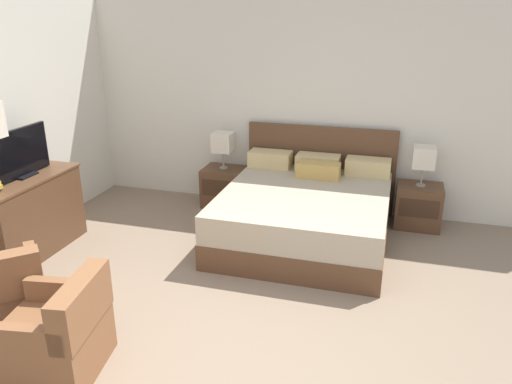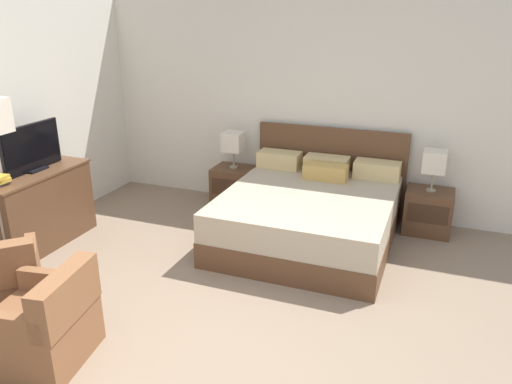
{
  "view_description": "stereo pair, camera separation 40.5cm",
  "coord_description": "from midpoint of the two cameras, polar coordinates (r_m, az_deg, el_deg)",
  "views": [
    {
      "loc": [
        1.17,
        -2.55,
        2.5
      ],
      "look_at": [
        -0.15,
        2.0,
        0.75
      ],
      "focal_mm": 35.0,
      "sensor_mm": 36.0,
      "label": 1
    },
    {
      "loc": [
        1.56,
        -2.42,
        2.5
      ],
      "look_at": [
        -0.15,
        2.0,
        0.75
      ],
      "focal_mm": 35.0,
      "sensor_mm": 36.0,
      "label": 2
    }
  ],
  "objects": [
    {
      "name": "bed",
      "position": [
        5.67,
        8.2,
        -2.49
      ],
      "size": [
        1.89,
        2.03,
        1.11
      ],
      "color": "brown",
      "rests_on": "ground"
    },
    {
      "name": "table_lamp_left",
      "position": [
        6.5,
        -0.81,
        5.72
      ],
      "size": [
        0.25,
        0.25,
        0.48
      ],
      "color": "gray",
      "rests_on": "nightstand_left"
    },
    {
      "name": "armchair_companion",
      "position": [
        4.05,
        -20.51,
        -14.31
      ],
      "size": [
        0.79,
        0.78,
        0.76
      ],
      "color": "brown",
      "rests_on": "ground"
    },
    {
      "name": "wall_left",
      "position": [
        5.95,
        -25.23,
        7.03
      ],
      "size": [
        0.06,
        5.44,
        2.67
      ],
      "primitive_type": "cube",
      "color": "silver",
      "rests_on": "ground"
    },
    {
      "name": "dresser",
      "position": [
        5.92,
        -22.08,
        -1.69
      ],
      "size": [
        0.57,
        1.28,
        0.85
      ],
      "color": "brown",
      "rests_on": "ground"
    },
    {
      "name": "wall_back",
      "position": [
        6.41,
        8.56,
        9.56
      ],
      "size": [
        6.89,
        0.06,
        2.67
      ],
      "primitive_type": "cube",
      "color": "silver",
      "rests_on": "ground"
    },
    {
      "name": "table_lamp_right",
      "position": [
        6.07,
        21.56,
        3.21
      ],
      "size": [
        0.25,
        0.25,
        0.48
      ],
      "color": "gray",
      "rests_on": "nightstand_right"
    },
    {
      "name": "nightstand_left",
      "position": [
        6.68,
        -0.79,
        0.67
      ],
      "size": [
        0.53,
        0.44,
        0.52
      ],
      "color": "brown",
      "rests_on": "ground"
    },
    {
      "name": "tv",
      "position": [
        5.77,
        -22.47,
        4.6
      ],
      "size": [
        0.18,
        0.79,
        0.51
      ],
      "color": "black",
      "rests_on": "dresser"
    },
    {
      "name": "nightstand_right",
      "position": [
        6.26,
        20.85,
        -2.12
      ],
      "size": [
        0.53,
        0.44,
        0.52
      ],
      "color": "brown",
      "rests_on": "ground"
    }
  ]
}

